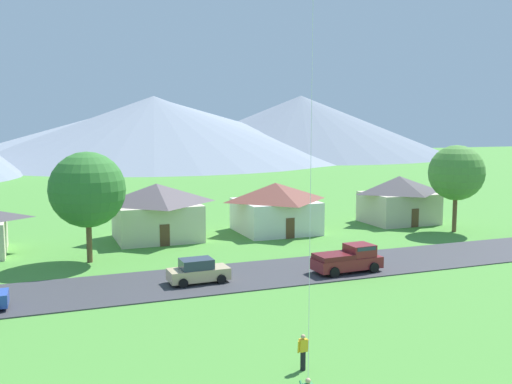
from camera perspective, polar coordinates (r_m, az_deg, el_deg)
road_strip at (r=41.84m, az=-2.97°, el=-8.46°), size 160.00×7.55×0.08m
mountain_central_ridge at (r=192.48m, az=-9.44°, el=6.28°), size 132.59×132.59×18.73m
mountain_far_west_ridge at (r=171.28m, az=-10.06°, el=6.21°), size 103.55×103.55×18.80m
mountain_east_ridge at (r=200.54m, az=4.45°, el=6.60°), size 101.58×101.58×20.33m
house_leftmost at (r=55.69m, az=-9.80°, el=-1.82°), size 8.31×7.39×5.37m
house_right_center at (r=65.90m, az=13.97°, el=-0.64°), size 7.87×6.53×5.23m
house_rightmost at (r=58.57m, az=1.95°, el=-1.45°), size 8.01×7.86×5.06m
tree_near_left at (r=47.28m, az=-16.36°, el=0.22°), size 6.01×6.01×8.87m
tree_left_of_center at (r=61.71m, az=19.23°, el=1.80°), size 5.61×5.61×8.87m
parked_car_tan_mid_west at (r=40.44m, az=-5.77°, el=-7.82°), size 4.24×2.16×1.68m
pickup_truck_maroon_west_side at (r=43.59m, az=9.16°, el=-6.54°), size 5.29×2.51×1.99m
watcher_person at (r=26.94m, az=4.68°, el=-15.47°), size 0.56×0.24×1.68m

